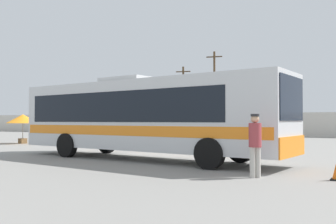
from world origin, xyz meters
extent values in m
plane|color=gray|center=(0.00, 10.00, 0.00)|extent=(300.00, 300.00, 0.00)
cube|color=beige|center=(0.00, 24.39, 1.19)|extent=(80.00, 0.30, 2.39)
cube|color=silver|center=(1.05, -0.82, 1.81)|extent=(12.35, 4.17, 2.74)
cube|color=black|center=(0.45, -0.74, 2.14)|extent=(10.19, 3.91, 1.21)
cube|color=orange|center=(1.05, -0.82, 1.21)|extent=(12.11, 4.16, 0.38)
cube|color=#19212D|center=(7.07, -1.64, 2.31)|extent=(0.35, 2.28, 1.43)
cube|color=orange|center=(7.07, -1.64, 0.77)|extent=(0.40, 2.48, 0.66)
cube|color=#B2B2B2|center=(0.15, -0.69, 3.30)|extent=(2.37, 1.69, 0.24)
cylinder|color=black|center=(4.94, -0.12, 0.52)|extent=(1.07, 0.44, 1.04)
cylinder|color=black|center=(4.61, -2.54, 0.52)|extent=(1.07, 0.44, 1.04)
cylinder|color=black|center=(-2.08, 0.85, 0.52)|extent=(1.07, 0.44, 1.04)
cylinder|color=black|center=(-2.41, -1.58, 0.52)|extent=(1.07, 0.44, 1.04)
cylinder|color=#B7B2A8|center=(6.44, -3.54, 0.43)|extent=(0.16, 0.16, 0.85)
cylinder|color=#B7B2A8|center=(6.32, -3.65, 0.43)|extent=(0.16, 0.16, 0.85)
cylinder|color=#99383D|center=(6.38, -3.59, 1.19)|extent=(0.50, 0.50, 0.68)
sphere|color=tan|center=(6.38, -3.59, 1.65)|extent=(0.23, 0.23, 0.23)
cylinder|color=#262628|center=(6.38, -3.59, 1.75)|extent=(0.24, 0.24, 0.07)
cylinder|color=gray|center=(-11.92, 4.34, 0.99)|extent=(0.05, 0.05, 1.98)
cone|color=orange|center=(-11.92, 4.34, 1.72)|extent=(2.23, 2.23, 0.61)
cube|color=brown|center=(-11.92, 4.34, 0.18)|extent=(0.51, 0.51, 0.36)
cube|color=black|center=(-12.04, 19.90, 0.62)|extent=(4.38, 2.09, 0.60)
cube|color=black|center=(-12.25, 19.89, 1.16)|extent=(2.45, 1.81, 0.49)
cylinder|color=black|center=(-10.78, 20.87, 0.32)|extent=(0.65, 0.26, 0.64)
cylinder|color=black|center=(-10.66, 19.11, 0.32)|extent=(0.65, 0.26, 0.64)
cylinder|color=black|center=(-13.42, 20.69, 0.32)|extent=(0.65, 0.26, 0.64)
cylinder|color=black|center=(-13.30, 18.93, 0.32)|extent=(0.65, 0.26, 0.64)
cube|color=silver|center=(-6.65, 20.04, 0.66)|extent=(4.47, 1.86, 0.67)
cube|color=black|center=(-6.87, 20.04, 1.27)|extent=(2.47, 1.69, 0.55)
cylinder|color=black|center=(-5.28, 20.95, 0.32)|extent=(0.64, 0.23, 0.64)
cylinder|color=black|center=(-5.26, 19.18, 0.32)|extent=(0.64, 0.23, 0.64)
cylinder|color=black|center=(-8.04, 20.91, 0.32)|extent=(0.64, 0.23, 0.64)
cylinder|color=black|center=(-8.01, 19.14, 0.32)|extent=(0.64, 0.23, 0.64)
cube|color=silver|center=(-0.21, 19.74, 0.66)|extent=(4.47, 1.83, 0.67)
cube|color=black|center=(0.01, 19.74, 1.27)|extent=(2.46, 1.67, 0.55)
cylinder|color=black|center=(-1.58, 18.85, 0.32)|extent=(0.64, 0.22, 0.64)
cylinder|color=black|center=(-1.60, 20.61, 0.32)|extent=(0.64, 0.22, 0.64)
cylinder|color=black|center=(1.18, 18.87, 0.32)|extent=(0.64, 0.22, 0.64)
cylinder|color=black|center=(1.16, 20.63, 0.32)|extent=(0.64, 0.22, 0.64)
cylinder|color=#4C3823|center=(-5.85, 25.94, 4.72)|extent=(0.24, 0.24, 9.45)
cube|color=#473321|center=(-5.85, 25.94, 8.85)|extent=(1.79, 0.49, 0.12)
cylinder|color=#4C3823|center=(-10.26, 27.00, 4.07)|extent=(0.24, 0.24, 8.15)
cube|color=#473321|center=(-10.26, 27.00, 7.55)|extent=(1.79, 0.49, 0.12)
cylinder|color=brown|center=(-15.98, 29.43, 1.73)|extent=(0.32, 0.32, 3.46)
ellipsoid|color=#23561E|center=(-15.98, 29.43, 4.89)|extent=(4.08, 4.08, 3.46)
cylinder|color=brown|center=(-6.74, 29.21, 1.27)|extent=(0.32, 0.32, 2.53)
ellipsoid|color=#2D6628|center=(-6.74, 29.21, 4.59)|extent=(5.89, 5.89, 5.00)
camera|label=1|loc=(9.07, -14.02, 1.60)|focal=40.00mm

